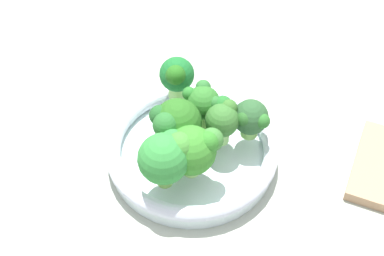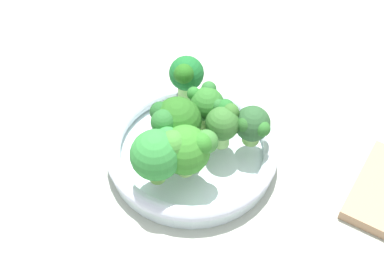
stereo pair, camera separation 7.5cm
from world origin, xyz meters
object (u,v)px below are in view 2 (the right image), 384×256
Objects in this scene: broccoli_floret_2 at (252,125)px; broccoli_floret_6 at (186,75)px; bowl at (192,151)px; broccoli_floret_5 at (223,121)px; broccoli_floret_0 at (175,121)px; broccoli_floret_1 at (190,150)px; broccoli_floret_4 at (207,104)px; broccoli_floret_3 at (160,152)px.

broccoli_floret_6 is (12.70, 0.13, 0.95)cm from broccoli_floret_2.
bowl is 3.81× the size of broccoli_floret_5.
broccoli_floret_0 is at bearing 49.16° from broccoli_floret_5.
bowl is 6.73cm from broccoli_floret_0.
bowl is at bearing -48.34° from broccoli_floret_1.
broccoli_floret_6 is (6.11, -1.94, 0.25)cm from broccoli_floret_4.
broccoli_floret_1 reaches higher than broccoli_floret_5.
broccoli_floret_3 is 1.24× the size of broccoli_floret_4.
broccoli_floret_3 reaches higher than broccoli_floret_6.
broccoli_floret_2 is (-5.60, -5.94, 5.25)cm from bowl.
broccoli_floret_5 is 0.89× the size of broccoli_floret_6.
broccoli_floret_1 reaches higher than bowl.
bowl is 7.16cm from broccoli_floret_4.
broccoli_floret_1 is 8.99cm from broccoli_floret_4.
broccoli_floret_4 is at bearing -10.70° from broccoli_floret_5.
bowl is 2.97× the size of broccoli_floret_3.
broccoli_floret_2 is 13.77cm from broccoli_floret_3.
broccoli_floret_3 is at bearing 123.25° from broccoli_floret_6.
broccoli_floret_6 is (8.43, -12.86, -0.68)cm from broccoli_floret_3.
broccoli_floret_6 is at bearing -15.07° from broccoli_floret_5.
broccoli_floret_1 is at bearing 77.85° from broccoli_floret_2.
broccoli_floret_1 is 3.83cm from broccoli_floret_3.
broccoli_floret_0 is 1.29× the size of broccoli_floret_2.
broccoli_floret_3 is 1.14× the size of broccoli_floret_6.
bowl is at bearing -131.74° from broccoli_floret_0.
broccoli_floret_2 reaches higher than bowl.
broccoli_floret_4 is (0.99, -3.87, 5.95)cm from bowl.
broccoli_floret_1 is at bearing 96.34° from broccoli_floret_5.
broccoli_floret_5 is at bearing 164.93° from broccoli_floret_6.
broccoli_floret_5 is (-1.36, -10.23, -0.94)cm from broccoli_floret_3.
broccoli_floret_1 reaches higher than broccoli_floret_2.
broccoli_floret_2 is 6.95cm from broccoli_floret_4.
broccoli_floret_0 reaches higher than broccoli_floret_2.
bowl is 9.71cm from broccoli_floret_2.
broccoli_floret_6 is at bearing -42.58° from broccoli_floret_1.
broccoli_floret_5 is 10.14cm from broccoli_floret_6.
broccoli_floret_0 is at bearing -23.63° from broccoli_floret_1.
bowl is at bearing 46.68° from broccoli_floret_2.
bowl is at bearing 104.36° from broccoli_floret_4.
broccoli_floret_6 reaches higher than broccoli_floret_2.
broccoli_floret_2 is 12.73cm from broccoli_floret_6.
broccoli_floret_3 reaches higher than broccoli_floret_0.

